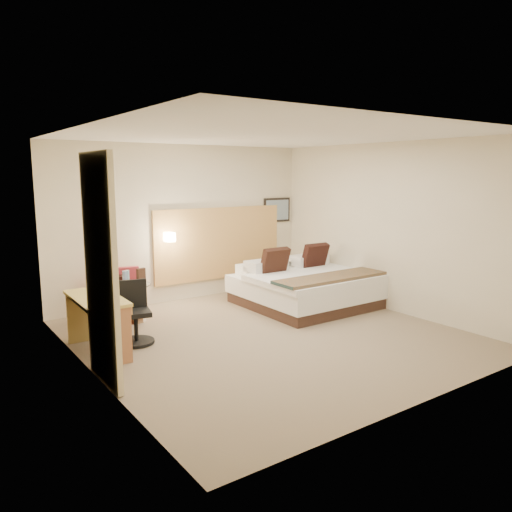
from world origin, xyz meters
TOP-DOWN VIEW (x-y plane):
  - floor at (0.00, 0.00)m, footprint 4.80×5.00m
  - ceiling at (0.00, 0.00)m, footprint 4.80×5.00m
  - wall_back at (0.00, 2.51)m, footprint 4.80×0.02m
  - wall_front at (0.00, -2.51)m, footprint 4.80×0.02m
  - wall_left at (-2.41, 0.00)m, footprint 0.02×5.00m
  - wall_right at (2.41, 0.00)m, footprint 0.02×5.00m
  - headboard_panel at (0.70, 2.47)m, footprint 2.60×0.04m
  - art_frame at (2.02, 2.48)m, footprint 0.62×0.03m
  - art_canvas at (2.02, 2.46)m, footprint 0.54×0.01m
  - lamp_arm at (-0.35, 2.42)m, footprint 0.02×0.12m
  - lamp_shade at (-0.35, 2.36)m, footprint 0.15×0.15m
  - curtain at (-2.36, -0.25)m, footprint 0.06×0.90m
  - bottle_a at (-1.41, 1.68)m, footprint 0.08×0.08m
  - bottle_b at (-1.36, 1.70)m, footprint 0.08×0.08m
  - menu_folder at (-1.17, 1.63)m, footprint 0.15×0.09m
  - bed at (1.47, 0.96)m, footprint 2.07×1.98m
  - lounge_chair at (-1.45, 1.93)m, footprint 0.86×0.79m
  - side_table at (-1.30, 1.65)m, footprint 0.67×0.67m
  - desk at (-2.11, 0.69)m, footprint 0.56×1.16m
  - desk_chair at (-1.61, 0.78)m, footprint 0.56×0.56m

SIDE VIEW (x-z plane):
  - floor at x=0.00m, z-range -0.02..0.00m
  - lounge_chair at x=-1.45m, z-range -0.08..0.69m
  - bed at x=1.47m, z-range -0.17..0.82m
  - side_table at x=-1.30m, z-range 0.03..0.62m
  - desk_chair at x=-1.61m, z-range -0.07..0.75m
  - desk at x=-2.11m, z-range 0.21..0.93m
  - bottle_a at x=-1.41m, z-range 0.59..0.80m
  - bottle_b at x=-1.36m, z-range 0.59..0.80m
  - menu_folder at x=-1.17m, z-range 0.59..0.82m
  - headboard_panel at x=0.70m, z-range 0.30..1.60m
  - lamp_arm at x=-0.35m, z-range 1.14..1.16m
  - lamp_shade at x=-0.35m, z-range 1.07..1.22m
  - curtain at x=-2.36m, z-range 0.01..2.43m
  - wall_back at x=0.00m, z-range 0.00..2.70m
  - wall_front at x=0.00m, z-range 0.00..2.70m
  - wall_left at x=-2.41m, z-range 0.00..2.70m
  - wall_right at x=2.41m, z-range 0.00..2.70m
  - art_frame at x=2.02m, z-range 1.27..1.73m
  - art_canvas at x=2.02m, z-range 1.30..1.70m
  - ceiling at x=0.00m, z-range 2.70..2.72m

